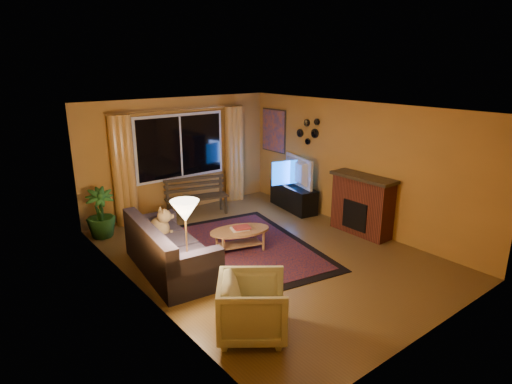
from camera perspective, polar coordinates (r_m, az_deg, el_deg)
floor at (r=7.56m, az=1.42°, el=-8.24°), size 4.50×6.00×0.02m
ceiling at (r=6.88m, az=1.57°, el=11.14°), size 4.50×6.00×0.02m
wall_back at (r=9.56m, az=-10.12°, el=4.85°), size 4.50×0.02×2.50m
wall_left at (r=6.00m, az=-15.42°, el=-2.69°), size 0.02×6.00×2.50m
wall_right at (r=8.69m, az=13.08°, el=3.48°), size 0.02×6.00×2.50m
window at (r=9.46m, az=-9.99°, el=5.98°), size 2.00×0.02×1.30m
curtain_rod at (r=9.31m, az=-10.11°, el=10.78°), size 3.20×0.03×0.03m
curtain_left at (r=8.93m, az=-17.31°, el=2.65°), size 0.36×0.36×2.24m
curtain_right at (r=10.17m, az=-3.00°, el=5.06°), size 0.36×0.36×2.24m
bench at (r=9.38m, az=-7.83°, el=-1.93°), size 1.39×0.70×0.40m
potted_plant at (r=8.59m, az=-20.02°, el=-2.66°), size 0.61×0.61×0.95m
sofa at (r=6.93m, az=-11.36°, el=-7.15°), size 1.10×2.13×0.83m
dog at (r=7.24m, az=-12.78°, el=-4.08°), size 0.37×0.48×0.50m
armchair at (r=5.31m, az=-0.45°, el=-14.73°), size 1.09×1.10×0.83m
floor_lamp at (r=6.11m, az=-9.19°, el=-7.47°), size 0.30×0.30×1.40m
rug at (r=7.78m, az=-0.95°, el=-7.31°), size 2.59×3.54×0.02m
coffee_table at (r=7.60m, az=-2.15°, el=-6.40°), size 1.34×1.34×0.39m
tv_console at (r=9.72m, az=5.01°, el=-0.70°), size 0.64×1.36×0.54m
television at (r=9.56m, az=5.10°, el=2.75°), size 0.44×1.15×0.66m
fireplace at (r=8.48m, az=13.96°, el=-1.83°), size 0.40×1.20×1.10m
mirror_cluster at (r=9.40m, az=6.92°, el=8.20°), size 0.06×0.60×0.56m
painting at (r=10.26m, az=2.36°, el=8.18°), size 0.04×0.76×0.96m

